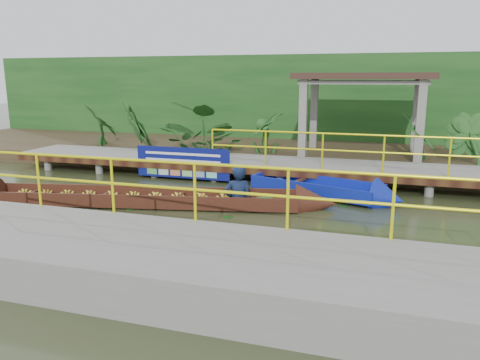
% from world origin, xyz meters
% --- Properties ---
extents(ground, '(80.00, 80.00, 0.00)m').
position_xyz_m(ground, '(0.00, 0.00, 0.00)').
color(ground, '#2A3219').
rests_on(ground, ground).
extents(land_strip, '(30.00, 8.00, 0.45)m').
position_xyz_m(land_strip, '(0.00, 7.50, 0.23)').
color(land_strip, '#362D1B').
rests_on(land_strip, ground).
extents(far_dock, '(16.00, 2.06, 1.66)m').
position_xyz_m(far_dock, '(0.02, 3.43, 0.48)').
color(far_dock, slate).
rests_on(far_dock, ground).
extents(near_dock, '(18.00, 2.40, 1.73)m').
position_xyz_m(near_dock, '(1.00, -4.20, 0.30)').
color(near_dock, slate).
rests_on(near_dock, ground).
extents(pavilion, '(4.40, 3.00, 3.00)m').
position_xyz_m(pavilion, '(3.00, 6.30, 2.82)').
color(pavilion, slate).
rests_on(pavilion, ground).
extents(foliage_backdrop, '(30.00, 0.80, 4.00)m').
position_xyz_m(foliage_backdrop, '(0.00, 10.00, 2.00)').
color(foliage_backdrop, '#154216').
rests_on(foliage_backdrop, ground).
extents(vendor_boat, '(9.40, 2.85, 2.30)m').
position_xyz_m(vendor_boat, '(-1.38, -0.19, 0.29)').
color(vendor_boat, '#35140E').
rests_on(vendor_boat, ground).
extents(moored_blue_boat, '(4.13, 2.22, 0.96)m').
position_xyz_m(moored_blue_boat, '(3.07, 1.63, 0.17)').
color(moored_blue_boat, '#0D1C94').
rests_on(moored_blue_boat, ground).
extents(blue_banner, '(2.99, 0.04, 0.93)m').
position_xyz_m(blue_banner, '(-1.94, 2.48, 0.56)').
color(blue_banner, navy).
rests_on(blue_banner, ground).
extents(tropical_plants, '(14.24, 1.24, 1.56)m').
position_xyz_m(tropical_plants, '(-0.44, 5.30, 1.23)').
color(tropical_plants, '#154216').
rests_on(tropical_plants, ground).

